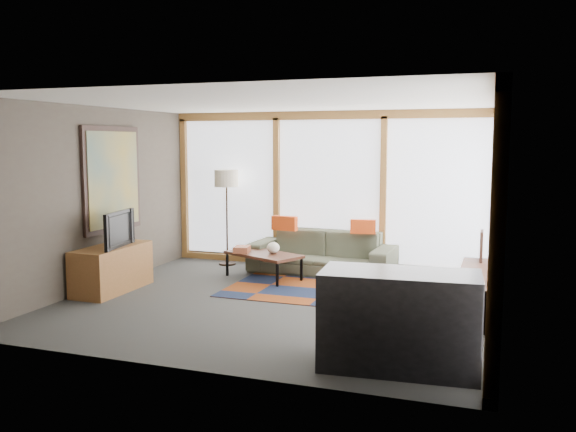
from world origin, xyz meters
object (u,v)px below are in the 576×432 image
(sofa, at_px, (322,252))
(television, at_px, (114,229))
(bookshelf, at_px, (473,291))
(bar_counter, at_px, (399,320))
(tv_console, at_px, (112,269))
(floor_lamp, at_px, (227,218))
(coffee_table, at_px, (264,266))

(sofa, xyz_separation_m, television, (-2.40, -2.15, 0.56))
(bookshelf, height_order, television, television)
(bookshelf, distance_m, bar_counter, 2.34)
(television, bearing_deg, tv_console, 52.65)
(floor_lamp, bearing_deg, tv_console, -108.45)
(television, bearing_deg, sofa, -57.79)
(tv_console, bearing_deg, sofa, 40.43)
(floor_lamp, xyz_separation_m, coffee_table, (0.98, -0.80, -0.62))
(bar_counter, bearing_deg, coffee_table, 125.35)
(bookshelf, height_order, tv_console, tv_console)
(sofa, height_order, coffee_table, sofa)
(sofa, relative_size, bookshelf, 1.17)
(tv_console, xyz_separation_m, bar_counter, (4.30, -1.64, 0.14))
(bookshelf, distance_m, tv_console, 4.90)
(coffee_table, xyz_separation_m, bar_counter, (2.57, -3.08, 0.26))
(coffee_table, bearing_deg, television, -138.18)
(television, bearing_deg, coffee_table, -57.85)
(coffee_table, relative_size, tv_console, 0.93)
(floor_lamp, distance_m, bar_counter, 5.27)
(sofa, relative_size, bar_counter, 1.60)
(coffee_table, bearing_deg, floor_lamp, 140.96)
(sofa, distance_m, bookshelf, 2.82)
(sofa, xyz_separation_m, floor_lamp, (-1.73, 0.13, 0.48))
(coffee_table, height_order, bar_counter, bar_counter)
(coffee_table, distance_m, bar_counter, 4.02)
(bookshelf, bearing_deg, floor_lamp, 158.48)
(bookshelf, xyz_separation_m, television, (-4.79, -0.65, 0.65))
(sofa, bearing_deg, floor_lamp, 178.85)
(television, relative_size, bar_counter, 0.61)
(floor_lamp, height_order, coffee_table, floor_lamp)
(sofa, relative_size, floor_lamp, 1.41)
(floor_lamp, relative_size, coffee_table, 1.37)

